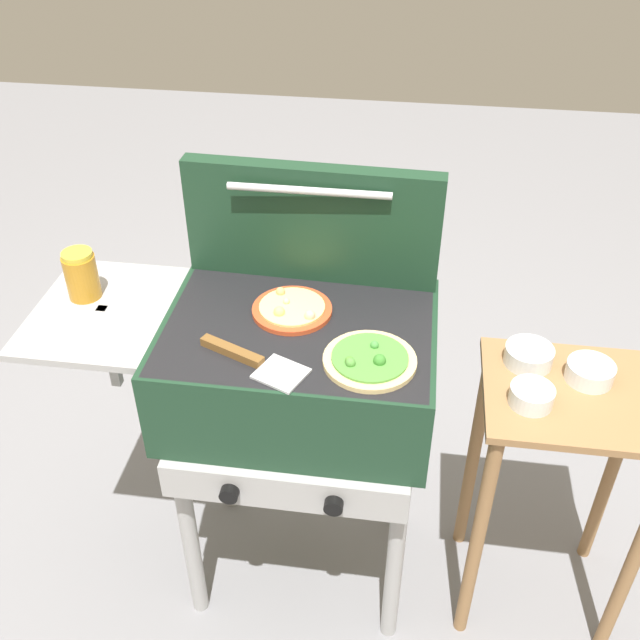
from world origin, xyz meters
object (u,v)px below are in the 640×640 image
prep_table (561,459)px  topping_bowl_far (531,396)px  topping_bowl_near (590,373)px  sauce_jar (81,275)px  pizza_cheese (292,309)px  pizza_veggie (370,360)px  spatula (252,360)px  topping_bowl_middle (529,356)px  grill (294,373)px

prep_table → topping_bowl_far: bearing=-155.2°
prep_table → topping_bowl_near: bearing=62.3°
prep_table → sauce_jar: bearing=177.8°
sauce_jar → topping_bowl_far: (1.08, -0.10, -0.17)m
pizza_cheese → topping_bowl_far: (0.57, -0.10, -0.11)m
pizza_veggie → sauce_jar: (-0.71, 0.16, 0.05)m
spatula → prep_table: bearing=11.4°
topping_bowl_middle → spatula: bearing=-158.9°
pizza_cheese → topping_bowl_middle: bearing=4.4°
pizza_cheese → topping_bowl_middle: 0.59m
topping_bowl_far → prep_table: bearing=24.8°
grill → sauce_jar: 0.56m
topping_bowl_near → topping_bowl_middle: 0.14m
topping_bowl_far → topping_bowl_middle: (0.01, 0.15, 0.00)m
sauce_jar → topping_bowl_near: size_ratio=1.11×
topping_bowl_near → topping_bowl_middle: (-0.14, 0.04, 0.00)m
grill → topping_bowl_far: (0.56, -0.05, 0.04)m
grill → sauce_jar: (-0.52, 0.05, 0.21)m
spatula → topping_bowl_middle: bearing=21.1°
grill → spatula: 0.22m
pizza_veggie → prep_table: bearing=13.2°
pizza_cheese → topping_bowl_middle: pizza_cheese is taller
grill → topping_bowl_middle: bearing=9.7°
sauce_jar → topping_bowl_middle: size_ratio=1.06×
grill → topping_bowl_near: (0.70, 0.05, 0.04)m
pizza_veggie → sauce_jar: size_ratio=1.65×
pizza_cheese → spatula: size_ratio=0.73×
prep_table → topping_bowl_far: size_ratio=7.71×
pizza_veggie → sauce_jar: bearing=167.4°
topping_bowl_middle → pizza_cheese: bearing=-175.6°
prep_table → topping_bowl_middle: bearing=140.5°
spatula → topping_bowl_near: size_ratio=2.32×
grill → topping_bowl_middle: grill is taller
spatula → pizza_cheese: bearing=74.8°
topping_bowl_far → topping_bowl_middle: 0.15m
sauce_jar → pizza_veggie: bearing=-12.6°
pizza_cheese → sauce_jar: (-0.51, -0.00, 0.05)m
pizza_veggie → topping_bowl_middle: bearing=28.8°
spatula → prep_table: spatula is taller
pizza_cheese → topping_bowl_near: bearing=0.1°
spatula → topping_bowl_near: (0.76, 0.20, -0.11)m
spatula → topping_bowl_far: bearing=8.7°
sauce_jar → spatula: 0.50m
sauce_jar → spatula: bearing=-22.9°
pizza_veggie → topping_bowl_far: bearing=9.1°
prep_table → topping_bowl_far: topping_bowl_far is taller
spatula → topping_bowl_middle: spatula is taller
topping_bowl_far → topping_bowl_middle: size_ratio=0.86×
topping_bowl_far → topping_bowl_near: bearing=35.9°
spatula → topping_bowl_far: (0.62, 0.09, -0.11)m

